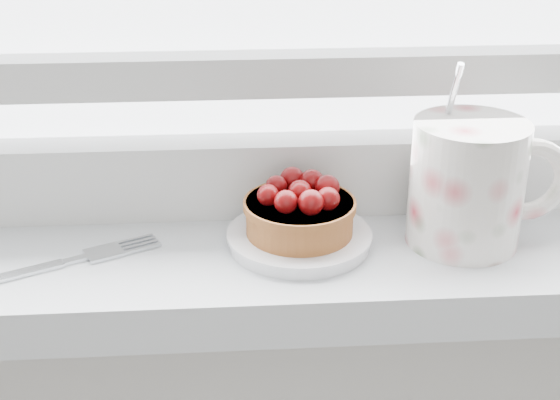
{
  "coord_description": "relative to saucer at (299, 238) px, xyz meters",
  "views": [
    {
      "loc": [
        -0.05,
        1.31,
        1.26
      ],
      "look_at": [
        -0.01,
        1.88,
        0.99
      ],
      "focal_mm": 50.0,
      "sensor_mm": 36.0,
      "label": 1
    }
  ],
  "objects": [
    {
      "name": "saucer",
      "position": [
        0.0,
        0.0,
        0.0
      ],
      "size": [
        0.12,
        0.12,
        0.01
      ],
      "primitive_type": "cylinder",
      "color": "white",
      "rests_on": "windowsill"
    },
    {
      "name": "raspberry_tart",
      "position": [
        0.0,
        0.0,
        0.03
      ],
      "size": [
        0.09,
        0.09,
        0.05
      ],
      "color": "brown",
      "rests_on": "saucer"
    },
    {
      "name": "floral_mug",
      "position": [
        0.14,
        -0.0,
        0.05
      ],
      "size": [
        0.14,
        0.1,
        0.15
      ],
      "color": "white",
      "rests_on": "windowsill"
    },
    {
      "name": "fork",
      "position": [
        -0.21,
        -0.03,
        -0.0
      ],
      "size": [
        0.18,
        0.1,
        0.0
      ],
      "color": "silver",
      "rests_on": "windowsill"
    }
  ]
}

